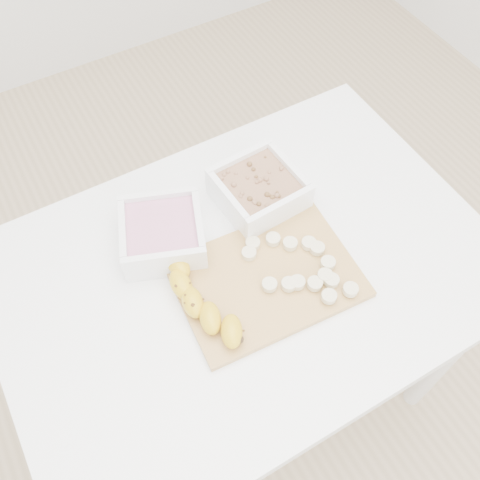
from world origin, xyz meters
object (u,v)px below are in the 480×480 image
table (247,290)px  banana (202,301)px  bowl_yogurt (163,233)px  bowl_granola (259,190)px  cutting_board (266,278)px

table → banana: size_ratio=4.33×
bowl_yogurt → bowl_granola: (0.23, -0.00, 0.00)m
table → cutting_board: bearing=-68.6°
bowl_granola → banana: bearing=-142.8°
banana → cutting_board: bearing=1.6°
table → cutting_board: size_ratio=2.86×
bowl_yogurt → banana: size_ratio=0.91×
bowl_granola → cutting_board: (-0.09, -0.18, -0.03)m
table → bowl_granola: bowl_granola is taller
bowl_yogurt → cutting_board: bearing=-52.2°
bowl_yogurt → banana: (-0.00, -0.17, -0.00)m
bowl_yogurt → banana: bearing=-90.2°
banana → bowl_yogurt: bearing=93.9°
bowl_yogurt → bowl_granola: size_ratio=1.19×
table → banana: banana is taller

